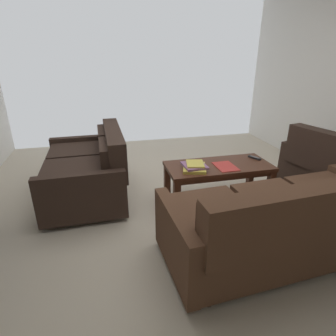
{
  "coord_description": "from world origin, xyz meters",
  "views": [
    {
      "loc": [
        0.75,
        2.54,
        1.62
      ],
      "look_at": [
        0.18,
        0.17,
        0.61
      ],
      "focal_mm": 29.22,
      "sensor_mm": 36.0,
      "label": 1
    }
  ],
  "objects_px": {
    "armchair_side": "(329,166)",
    "tv_remote": "(254,158)",
    "coffee_table": "(218,170)",
    "book_stack": "(194,166)",
    "loose_magazine": "(226,166)",
    "sofa_main": "(284,222)",
    "loveseat_near": "(89,169)"
  },
  "relations": [
    {
      "from": "book_stack",
      "to": "loose_magazine",
      "type": "bearing_deg",
      "value": 176.98
    },
    {
      "from": "tv_remote",
      "to": "loveseat_near",
      "type": "bearing_deg",
      "value": -11.44
    },
    {
      "from": "coffee_table",
      "to": "armchair_side",
      "type": "xyz_separation_m",
      "value": [
        -1.39,
        0.13,
        -0.03
      ]
    },
    {
      "from": "tv_remote",
      "to": "loose_magazine",
      "type": "distance_m",
      "value": 0.48
    },
    {
      "from": "loose_magazine",
      "to": "tv_remote",
      "type": "bearing_deg",
      "value": -161.09
    },
    {
      "from": "loveseat_near",
      "to": "armchair_side",
      "type": "distance_m",
      "value": 2.91
    },
    {
      "from": "armchair_side",
      "to": "loose_magazine",
      "type": "relative_size",
      "value": 3.49
    },
    {
      "from": "sofa_main",
      "to": "book_stack",
      "type": "relative_size",
      "value": 5.56
    },
    {
      "from": "book_stack",
      "to": "armchair_side",
      "type": "bearing_deg",
      "value": 177.4
    },
    {
      "from": "sofa_main",
      "to": "book_stack",
      "type": "xyz_separation_m",
      "value": [
        0.44,
        -1.0,
        0.14
      ]
    },
    {
      "from": "sofa_main",
      "to": "loose_magazine",
      "type": "relative_size",
      "value": 6.59
    },
    {
      "from": "armchair_side",
      "to": "loose_magazine",
      "type": "bearing_deg",
      "value": -2.48
    },
    {
      "from": "coffee_table",
      "to": "tv_remote",
      "type": "relative_size",
      "value": 7.37
    },
    {
      "from": "coffee_table",
      "to": "tv_remote",
      "type": "bearing_deg",
      "value": -170.01
    },
    {
      "from": "sofa_main",
      "to": "coffee_table",
      "type": "height_order",
      "value": "sofa_main"
    },
    {
      "from": "coffee_table",
      "to": "loose_magazine",
      "type": "xyz_separation_m",
      "value": [
        -0.05,
        0.08,
        0.07
      ]
    },
    {
      "from": "armchair_side",
      "to": "tv_remote",
      "type": "xyz_separation_m",
      "value": [
        0.89,
        -0.22,
        0.11
      ]
    },
    {
      "from": "sofa_main",
      "to": "loveseat_near",
      "type": "xyz_separation_m",
      "value": [
        1.58,
        -1.53,
        -0.0
      ]
    },
    {
      "from": "sofa_main",
      "to": "tv_remote",
      "type": "height_order",
      "value": "sofa_main"
    },
    {
      "from": "loveseat_near",
      "to": "tv_remote",
      "type": "distance_m",
      "value": 1.99
    },
    {
      "from": "tv_remote",
      "to": "armchair_side",
      "type": "bearing_deg",
      "value": 166.04
    },
    {
      "from": "sofa_main",
      "to": "book_stack",
      "type": "bearing_deg",
      "value": -66.0
    },
    {
      "from": "armchair_side",
      "to": "coffee_table",
      "type": "bearing_deg",
      "value": -5.48
    },
    {
      "from": "coffee_table",
      "to": "loveseat_near",
      "type": "bearing_deg",
      "value": -18.38
    },
    {
      "from": "sofa_main",
      "to": "tv_remote",
      "type": "bearing_deg",
      "value": -107.86
    },
    {
      "from": "coffee_table",
      "to": "armchair_side",
      "type": "distance_m",
      "value": 1.39
    },
    {
      "from": "armchair_side",
      "to": "tv_remote",
      "type": "relative_size",
      "value": 6.47
    },
    {
      "from": "loose_magazine",
      "to": "armchair_side",
      "type": "bearing_deg",
      "value": 176.57
    },
    {
      "from": "loveseat_near",
      "to": "coffee_table",
      "type": "bearing_deg",
      "value": 161.62
    },
    {
      "from": "tv_remote",
      "to": "book_stack",
      "type": "bearing_deg",
      "value": 10.06
    },
    {
      "from": "loveseat_near",
      "to": "book_stack",
      "type": "relative_size",
      "value": 4.03
    },
    {
      "from": "coffee_table",
      "to": "armchair_side",
      "type": "relative_size",
      "value": 1.14
    }
  ]
}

